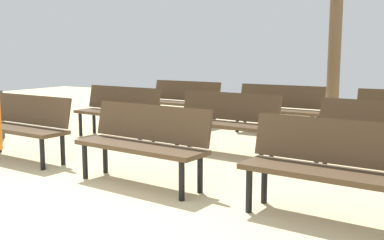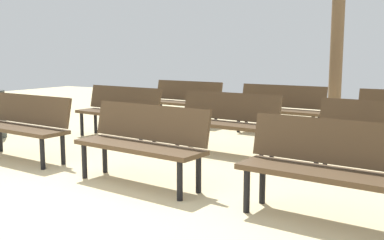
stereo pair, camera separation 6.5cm
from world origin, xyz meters
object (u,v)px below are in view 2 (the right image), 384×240
bench_r1_c2 (382,133)px  tree_0 (337,49)px  bench_r0_c1 (143,139)px  bench_r0_c0 (23,123)px  bench_r1_c1 (226,119)px  bench_r1_c0 (119,109)px  bench_r0_c2 (333,164)px  bench_r2_c1 (280,106)px  bench_r2_c0 (185,99)px

bench_r1_c2 → tree_0: bearing=116.6°
bench_r0_c1 → bench_r1_c2: 2.83m
bench_r0_c1 → tree_0: bearing=87.0°
bench_r0_c0 → bench_r1_c1: 2.82m
bench_r1_c1 → tree_0: 3.68m
bench_r0_c1 → bench_r1_c0: same height
bench_r1_c1 → bench_r1_c2: size_ratio=1.00×
bench_r0_c0 → bench_r1_c1: same height
bench_r0_c2 → bench_r2_c1: bearing=120.2°
bench_r1_c2 → bench_r1_c1: bearing=-178.8°
bench_r1_c0 → bench_r2_c0: bearing=91.3°
bench_r1_c1 → bench_r2_c0: same height
bench_r0_c2 → bench_r1_c2: bearing=90.5°
bench_r0_c0 → bench_r0_c2: same height
bench_r1_c1 → bench_r1_c0: bearing=-179.6°
bench_r2_c0 → bench_r0_c1: bearing=-60.3°
bench_r0_c1 → bench_r0_c2: (2.10, -0.07, 0.00)m
bench_r1_c1 → bench_r2_c0: size_ratio=1.00×
bench_r2_c1 → bench_r0_c1: bearing=-90.3°
bench_r2_c1 → bench_r1_c1: bearing=-91.0°
bench_r0_c1 → bench_r0_c2: 2.10m
bench_r1_c1 → bench_r2_c0: bearing=138.1°
bench_r0_c0 → bench_r2_c1: (2.30, 3.68, 0.00)m
bench_r1_c2 → bench_r2_c1: 2.88m
bench_r0_c0 → bench_r1_c2: bearing=24.3°
bench_r0_c2 → bench_r2_c1: 4.33m
bench_r1_c0 → bench_r1_c2: 4.25m
bench_r0_c0 → bench_r1_c0: 1.90m
bench_r2_c1 → bench_r0_c2: bearing=-61.3°
bench_r0_c0 → tree_0: 6.06m
bench_r0_c1 → bench_r1_c2: size_ratio=1.00×
bench_r0_c0 → bench_r2_c1: same height
tree_0 → bench_r0_c0: bearing=-118.7°
bench_r0_c2 → bench_r1_c0: size_ratio=1.00×
bench_r1_c0 → bench_r1_c2: (4.24, -0.25, 0.00)m
bench_r0_c1 → bench_r0_c2: same height
tree_0 → bench_r1_c2: bearing=-67.8°
bench_r1_c2 → bench_r2_c1: size_ratio=1.01×
bench_r0_c2 → bench_r2_c1: size_ratio=1.01×
bench_r0_c1 → bench_r1_c2: bearing=43.7°
bench_r1_c1 → bench_r0_c1: bearing=-87.9°
bench_r1_c0 → tree_0: bearing=55.1°
bench_r1_c2 → bench_r2_c0: size_ratio=1.00×
bench_r2_c0 → tree_0: 3.19m
bench_r0_c0 → tree_0: size_ratio=0.54×
bench_r1_c2 → bench_r2_c0: same height
bench_r0_c0 → bench_r2_c1: 4.34m
bench_r0_c0 → bench_r1_c2: same height
bench_r2_c0 → bench_r2_c1: size_ratio=1.01×
bench_r0_c2 → bench_r1_c2: 1.85m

